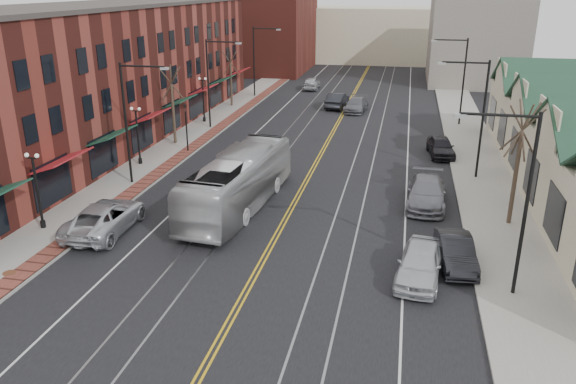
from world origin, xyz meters
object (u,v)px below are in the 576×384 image
at_px(parked_car_b, 456,252).
at_px(parked_car_d, 441,147).
at_px(parked_car_a, 420,263).
at_px(parked_car_c, 426,192).
at_px(transit_bus, 239,182).
at_px(parked_suv, 105,217).

bearing_deg(parked_car_b, parked_car_d, 83.78).
bearing_deg(parked_car_b, parked_car_a, -140.10).
distance_m(parked_car_c, parked_car_d, 11.09).
xyz_separation_m(transit_bus, parked_car_a, (10.61, -6.67, -0.88)).
relative_size(parked_suv, parked_car_a, 1.25).
relative_size(parked_car_a, parked_car_d, 1.07).
bearing_deg(parked_car_a, parked_suv, -179.25).
bearing_deg(transit_bus, parked_suv, 42.91).
height_order(transit_bus, parked_suv, transit_bus).
bearing_deg(parked_car_d, parked_car_c, -103.93).
relative_size(transit_bus, parked_car_b, 2.78).
bearing_deg(parked_suv, parked_car_b, 177.61).
distance_m(parked_car_a, parked_car_b, 2.43).
height_order(parked_car_b, parked_car_d, parked_car_d).
height_order(transit_bus, parked_car_d, transit_bus).
xyz_separation_m(parked_car_b, parked_car_c, (-1.23, 7.81, 0.09)).
xyz_separation_m(transit_bus, parked_car_b, (12.30, -4.93, -0.98)).
xyz_separation_m(parked_car_c, parked_car_d, (1.34, 11.01, -0.05)).
relative_size(transit_bus, parked_suv, 2.04).
xyz_separation_m(transit_bus, parked_car_d, (12.41, 13.88, -0.93)).
distance_m(parked_car_a, parked_car_c, 9.56).
height_order(parked_suv, parked_car_c, parked_suv).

